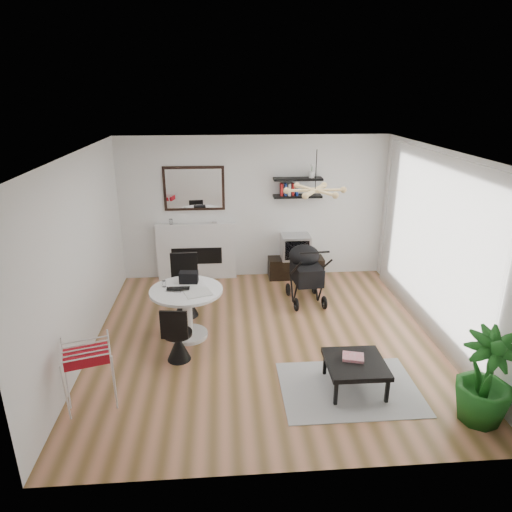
{
  "coord_description": "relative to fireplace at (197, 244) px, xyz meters",
  "views": [
    {
      "loc": [
        -0.59,
        -5.87,
        3.47
      ],
      "look_at": [
        -0.12,
        0.4,
        1.16
      ],
      "focal_mm": 32.0,
      "sensor_mm": 36.0,
      "label": 1
    }
  ],
  "objects": [
    {
      "name": "floor",
      "position": [
        1.1,
        -2.42,
        -0.69
      ],
      "size": [
        5.0,
        5.0,
        0.0
      ],
      "primitive_type": "plane",
      "color": "brown",
      "rests_on": "ground"
    },
    {
      "name": "ceiling",
      "position": [
        1.1,
        -2.42,
        2.01
      ],
      "size": [
        5.0,
        5.0,
        0.0
      ],
      "primitive_type": "plane",
      "color": "white",
      "rests_on": "wall_back"
    },
    {
      "name": "wall_back",
      "position": [
        1.1,
        0.08,
        0.66
      ],
      "size": [
        5.0,
        0.0,
        5.0
      ],
      "primitive_type": "plane",
      "rotation": [
        1.57,
        0.0,
        0.0
      ],
      "color": "white",
      "rests_on": "floor"
    },
    {
      "name": "wall_left",
      "position": [
        -1.4,
        -2.42,
        0.66
      ],
      "size": [
        0.0,
        5.0,
        5.0
      ],
      "primitive_type": "plane",
      "rotation": [
        1.57,
        0.0,
        1.57
      ],
      "color": "white",
      "rests_on": "floor"
    },
    {
      "name": "wall_right",
      "position": [
        3.6,
        -2.42,
        0.66
      ],
      "size": [
        0.0,
        5.0,
        5.0
      ],
      "primitive_type": "plane",
      "rotation": [
        1.57,
        0.0,
        -1.57
      ],
      "color": "white",
      "rests_on": "floor"
    },
    {
      "name": "sheer_curtain",
      "position": [
        3.5,
        -2.22,
        0.66
      ],
      "size": [
        0.04,
        3.6,
        2.6
      ],
      "primitive_type": "cube",
      "color": "white",
      "rests_on": "wall_right"
    },
    {
      "name": "fireplace",
      "position": [
        0.0,
        0.0,
        0.0
      ],
      "size": [
        1.5,
        0.17,
        2.16
      ],
      "color": "white",
      "rests_on": "floor"
    },
    {
      "name": "shelf_lower",
      "position": [
        1.91,
        -0.05,
        0.91
      ],
      "size": [
        0.9,
        0.25,
        0.04
      ],
      "primitive_type": "cube",
      "color": "black",
      "rests_on": "wall_back"
    },
    {
      "name": "shelf_upper",
      "position": [
        1.91,
        -0.05,
        1.23
      ],
      "size": [
        0.9,
        0.25,
        0.04
      ],
      "primitive_type": "cube",
      "color": "black",
      "rests_on": "wall_back"
    },
    {
      "name": "pendant_lamp",
      "position": [
        1.8,
        -2.12,
        1.46
      ],
      "size": [
        0.9,
        0.9,
        0.1
      ],
      "primitive_type": null,
      "color": "#E1BB76",
      "rests_on": "ceiling"
    },
    {
      "name": "tv_console",
      "position": [
        1.91,
        -0.12,
        -0.49
      ],
      "size": [
        1.06,
        0.37,
        0.4
      ],
      "primitive_type": "cube",
      "color": "black",
      "rests_on": "floor"
    },
    {
      "name": "crt_tv",
      "position": [
        1.88,
        -0.12,
        -0.05
      ],
      "size": [
        0.54,
        0.47,
        0.47
      ],
      "color": "#B7B7BA",
      "rests_on": "tv_console"
    },
    {
      "name": "dining_table",
      "position": [
        -0.04,
        -2.26,
        -0.18
      ],
      "size": [
        1.05,
        1.05,
        0.77
      ],
      "color": "white",
      "rests_on": "floor"
    },
    {
      "name": "laptop",
      "position": [
        -0.15,
        -2.32,
        0.1
      ],
      "size": [
        0.33,
        0.21,
        0.03
      ],
      "primitive_type": "imported",
      "rotation": [
        0.0,
        0.0,
        0.0
      ],
      "color": "black",
      "rests_on": "dining_table"
    },
    {
      "name": "black_bag",
      "position": [
        -0.01,
        -2.01,
        0.16
      ],
      "size": [
        0.29,
        0.19,
        0.16
      ],
      "primitive_type": "cube",
      "rotation": [
        0.0,
        0.0,
        -0.09
      ],
      "color": "black",
      "rests_on": "dining_table"
    },
    {
      "name": "newspaper",
      "position": [
        0.13,
        -2.41,
        0.09
      ],
      "size": [
        0.43,
        0.39,
        0.01
      ],
      "primitive_type": "cube",
      "rotation": [
        0.0,
        0.0,
        0.33
      ],
      "color": "white",
      "rests_on": "dining_table"
    },
    {
      "name": "drinking_glass",
      "position": [
        -0.36,
        -2.14,
        0.13
      ],
      "size": [
        0.06,
        0.06,
        0.09
      ],
      "primitive_type": "cylinder",
      "color": "white",
      "rests_on": "dining_table"
    },
    {
      "name": "chair_far",
      "position": [
        -0.12,
        -1.55,
        -0.37
      ],
      "size": [
        0.48,
        0.49,
        1.0
      ],
      "rotation": [
        0.0,
        0.0,
        0.05
      ],
      "color": "black",
      "rests_on": "floor"
    },
    {
      "name": "chair_near",
      "position": [
        -0.13,
        -2.88,
        -0.43
      ],
      "size": [
        0.39,
        0.41,
        0.82
      ],
      "rotation": [
        0.0,
        0.0,
        3.03
      ],
      "color": "black",
      "rests_on": "floor"
    },
    {
      "name": "drying_rack",
      "position": [
        -1.03,
        -3.82,
        -0.26
      ],
      "size": [
        0.66,
        0.64,
        0.81
      ],
      "rotation": [
        0.0,
        0.0,
        0.3
      ],
      "color": "white",
      "rests_on": "floor"
    },
    {
      "name": "stroller",
      "position": [
        1.91,
        -1.14,
        -0.22
      ],
      "size": [
        0.6,
        0.91,
        1.08
      ],
      "rotation": [
        0.0,
        0.0,
        0.08
      ],
      "color": "black",
      "rests_on": "floor"
    },
    {
      "name": "rug",
      "position": [
        2.01,
        -3.69,
        -0.68
      ],
      "size": [
        1.68,
        1.21,
        0.01
      ],
      "primitive_type": "cube",
      "color": "#969696",
      "rests_on": "floor"
    },
    {
      "name": "coffee_table",
      "position": [
        2.07,
        -3.67,
        -0.35
      ],
      "size": [
        0.71,
        0.71,
        0.36
      ],
      "rotation": [
        0.0,
        0.0,
        -0.01
      ],
      "color": "black",
      "rests_on": "rug"
    },
    {
      "name": "magazines",
      "position": [
        2.05,
        -3.6,
        -0.29
      ],
      "size": [
        0.3,
        0.26,
        0.04
      ],
      "primitive_type": "cube",
      "rotation": [
        0.0,
        0.0,
        -0.27
      ],
      "color": "#D2344E",
      "rests_on": "coffee_table"
    },
    {
      "name": "potted_plant",
      "position": [
        3.29,
        -4.34,
        -0.14
      ],
      "size": [
        0.62,
        0.62,
        1.09
      ],
      "primitive_type": "imported",
      "rotation": [
        0.0,
        0.0,
        -0.01
      ],
      "color": "#1A5B1A",
      "rests_on": "floor"
    }
  ]
}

